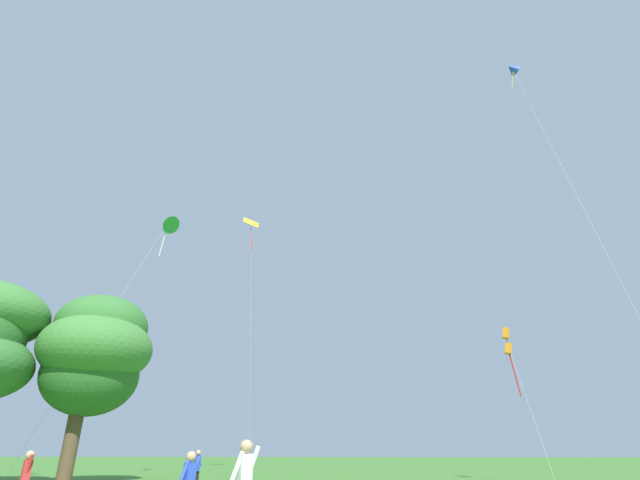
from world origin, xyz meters
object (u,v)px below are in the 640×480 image
(kite_blue_delta, at_px, (513,70))
(kite_orange_box, at_px, (508,343))
(kite_yellow_diamond, at_px, (251,232))
(person_child_small, at_px, (25,478))
(kite_green_small, at_px, (167,223))
(tree_right_cluster, at_px, (96,352))
(person_with_spool, at_px, (197,467))

(kite_blue_delta, relative_size, kite_orange_box, 3.00)
(kite_yellow_diamond, distance_m, person_child_small, 44.03)
(kite_green_small, relative_size, tree_right_cluster, 1.96)
(person_with_spool, relative_size, person_child_small, 1.04)
(person_child_small, bearing_deg, tree_right_cluster, 118.26)
(kite_orange_box, xyz_separation_m, tree_right_cluster, (-24.36, -4.77, -0.94))
(person_with_spool, distance_m, tree_right_cluster, 11.38)
(kite_yellow_diamond, distance_m, kite_blue_delta, 32.95)
(kite_orange_box, height_order, person_child_small, kite_orange_box)
(person_with_spool, distance_m, person_child_small, 9.12)
(kite_yellow_diamond, xyz_separation_m, kite_orange_box, (22.03, -17.85, -17.29))
(kite_blue_delta, bearing_deg, kite_yellow_diamond, 137.00)
(kite_green_small, height_order, tree_right_cluster, kite_green_small)
(person_with_spool, bearing_deg, kite_blue_delta, 15.46)
(kite_yellow_diamond, xyz_separation_m, person_with_spool, (6.18, -27.43, -24.07))
(person_child_small, bearing_deg, person_with_spool, 83.36)
(kite_orange_box, bearing_deg, person_with_spool, -148.86)
(person_with_spool, height_order, person_child_small, person_with_spool)
(kite_blue_delta, relative_size, person_child_small, 16.96)
(kite_blue_delta, bearing_deg, person_with_spool, -164.54)
(tree_right_cluster, bearing_deg, kite_blue_delta, 0.32)
(kite_yellow_diamond, distance_m, kite_green_small, 16.64)
(kite_green_small, bearing_deg, kite_blue_delta, -15.08)
(kite_green_small, bearing_deg, person_child_small, -69.43)
(kite_yellow_diamond, bearing_deg, person_with_spool, -77.31)
(person_with_spool, relative_size, tree_right_cluster, 0.16)
(kite_yellow_diamond, bearing_deg, kite_green_small, -100.66)
(kite_yellow_diamond, distance_m, kite_orange_box, 33.21)
(kite_green_small, bearing_deg, person_with_spool, -53.52)
(kite_green_small, distance_m, kite_orange_box, 27.40)
(kite_green_small, xyz_separation_m, tree_right_cluster, (0.53, -7.42, -12.09))
(person_child_small, bearing_deg, kite_yellow_diamond, 97.99)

